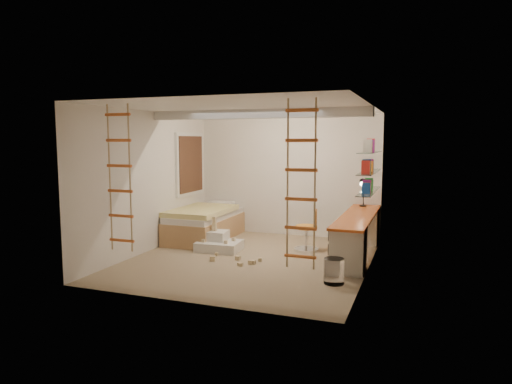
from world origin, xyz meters
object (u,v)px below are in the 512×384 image
at_px(bed, 205,223).
at_px(swivel_chair, 308,236).
at_px(desk, 357,234).
at_px(play_platform, 218,243).

height_order(bed, swivel_chair, swivel_chair).
height_order(desk, bed, desk).
xyz_separation_m(desk, play_platform, (-2.53, -0.44, -0.27)).
relative_size(desk, bed, 1.40).
xyz_separation_m(bed, play_platform, (0.67, -0.80, -0.19)).
distance_m(bed, swivel_chair, 2.29).
height_order(desk, play_platform, desk).
bearing_deg(bed, play_platform, -50.14).
bearing_deg(bed, swivel_chair, -7.06).
height_order(desk, swivel_chair, swivel_chair).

